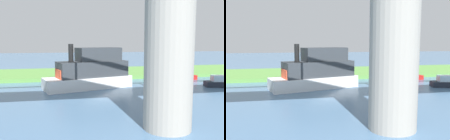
{
  "view_description": "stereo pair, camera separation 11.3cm",
  "coord_description": "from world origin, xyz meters",
  "views": [
    {
      "loc": [
        4.48,
        33.24,
        5.47
      ],
      "look_at": [
        -1.29,
        5.0,
        2.0
      ],
      "focal_mm": 39.48,
      "sensor_mm": 36.0,
      "label": 1
    },
    {
      "loc": [
        4.37,
        33.27,
        5.47
      ],
      "look_at": [
        -1.29,
        5.0,
        2.0
      ],
      "focal_mm": 39.48,
      "sensor_mm": 36.0,
      "label": 2
    }
  ],
  "objects": [
    {
      "name": "bridge_pylon",
      "position": [
        -1.84,
        19.39,
        5.49
      ],
      "size": [
        2.96,
        2.96,
        10.98
      ],
      "primitive_type": "cylinder",
      "color": "#9E998E",
      "rests_on": "ground"
    },
    {
      "name": "pontoon_yellow",
      "position": [
        -11.98,
        1.96,
        0.46
      ],
      "size": [
        4.07,
        2.22,
        1.29
      ],
      "color": "red",
      "rests_on": "ground"
    },
    {
      "name": "person_on_bank",
      "position": [
        1.99,
        -0.91,
        1.2
      ],
      "size": [
        0.43,
        0.43,
        1.39
      ],
      "color": "#2D334C",
      "rests_on": "grassy_bank"
    },
    {
      "name": "skiff_small",
      "position": [
        1.24,
        5.09,
        1.88
      ],
      "size": [
        10.48,
        5.93,
        5.09
      ],
      "color": "white",
      "rests_on": "ground"
    },
    {
      "name": "mooring_post",
      "position": [
        3.56,
        -1.8,
        0.89
      ],
      "size": [
        0.2,
        0.2,
        0.78
      ],
      "primitive_type": "cylinder",
      "color": "brown",
      "rests_on": "grassy_bank"
    },
    {
      "name": "ground_plane",
      "position": [
        0.0,
        0.0,
        0.0
      ],
      "size": [
        160.0,
        160.0,
        0.0
      ],
      "primitive_type": "plane",
      "color": "#4C7093"
    },
    {
      "name": "grassy_bank",
      "position": [
        0.0,
        -6.0,
        0.25
      ],
      "size": [
        80.0,
        12.0,
        0.5
      ],
      "primitive_type": "cube",
      "color": "#5B9342",
      "rests_on": "ground"
    },
    {
      "name": "marker_buoy",
      "position": [
        -2.36,
        14.75,
        0.25
      ],
      "size": [
        0.5,
        0.5,
        0.5
      ],
      "primitive_type": "sphere",
      "color": "orange",
      "rests_on": "ground"
    },
    {
      "name": "motorboat_red",
      "position": [
        -14.05,
        7.6,
        0.49
      ],
      "size": [
        4.32,
        2.34,
        1.37
      ],
      "color": "#1E232D",
      "rests_on": "ground"
    }
  ]
}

